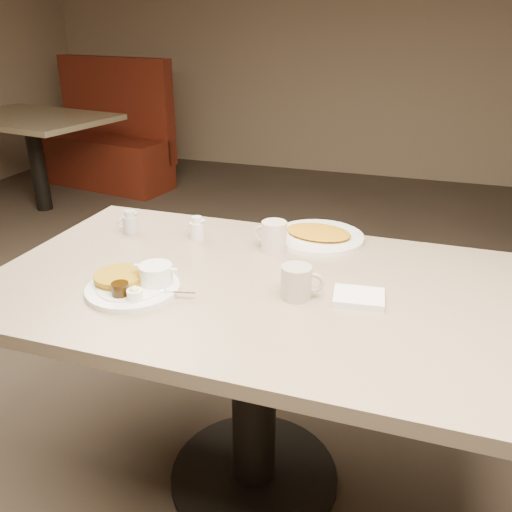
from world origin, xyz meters
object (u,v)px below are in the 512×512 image
(diner_table, at_px, (254,333))
(creamer_right, at_px, (197,229))
(coffee_mug_near, at_px, (297,282))
(hash_plate, at_px, (318,235))
(main_plate, at_px, (135,283))
(coffee_mug_far, at_px, (273,237))
(booth_back_left, at_px, (102,142))
(creamer_left, at_px, (130,223))

(diner_table, xyz_separation_m, creamer_right, (-0.28, 0.24, 0.21))
(diner_table, bearing_deg, coffee_mug_near, -20.52)
(diner_table, xyz_separation_m, coffee_mug_near, (0.14, -0.05, 0.22))
(creamer_right, bearing_deg, hash_plate, 18.80)
(hash_plate, bearing_deg, creamer_right, -161.20)
(main_plate, bearing_deg, coffee_mug_far, 53.23)
(booth_back_left, bearing_deg, creamer_right, -50.76)
(hash_plate, bearing_deg, creamer_left, -166.66)
(creamer_left, relative_size, hash_plate, 0.23)
(diner_table, xyz_separation_m, coffee_mug_far, (-0.01, 0.22, 0.22))
(diner_table, relative_size, coffee_mug_far, 12.36)
(creamer_left, relative_size, booth_back_left, 0.05)
(main_plate, height_order, hash_plate, main_plate)
(main_plate, relative_size, creamer_right, 3.98)
(booth_back_left, bearing_deg, hash_plate, -44.53)
(diner_table, bearing_deg, main_plate, -152.29)
(coffee_mug_near, distance_m, creamer_right, 0.51)
(creamer_left, relative_size, creamer_right, 1.00)
(diner_table, relative_size, booth_back_left, 0.93)
(coffee_mug_far, xyz_separation_m, booth_back_left, (-2.39, 2.61, -0.39))
(main_plate, distance_m, coffee_mug_near, 0.44)
(main_plate, xyz_separation_m, creamer_right, (0.01, 0.39, 0.01))
(creamer_left, height_order, hash_plate, creamer_left)
(creamer_left, distance_m, creamer_right, 0.24)
(hash_plate, relative_size, booth_back_left, 0.22)
(hash_plate, xyz_separation_m, booth_back_left, (-2.50, 2.46, -0.35))
(creamer_left, height_order, booth_back_left, booth_back_left)
(coffee_mug_far, relative_size, creamer_left, 1.52)
(coffee_mug_far, bearing_deg, main_plate, -126.77)
(main_plate, height_order, coffee_mug_far, coffee_mug_far)
(creamer_right, xyz_separation_m, booth_back_left, (-2.12, 2.59, -0.38))
(main_plate, height_order, booth_back_left, booth_back_left)
(main_plate, xyz_separation_m, coffee_mug_far, (0.28, 0.37, 0.03))
(diner_table, relative_size, creamer_right, 18.75)
(diner_table, height_order, hash_plate, hash_plate)
(coffee_mug_near, distance_m, booth_back_left, 3.86)
(main_plate, bearing_deg, creamer_left, 122.38)
(coffee_mug_far, height_order, creamer_left, coffee_mug_far)
(coffee_mug_near, relative_size, creamer_right, 1.54)
(coffee_mug_near, height_order, booth_back_left, booth_back_left)
(coffee_mug_far, height_order, creamer_right, coffee_mug_far)
(diner_table, distance_m, coffee_mug_far, 0.31)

